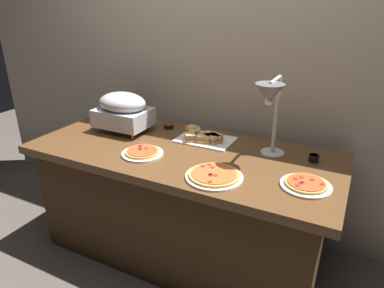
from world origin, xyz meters
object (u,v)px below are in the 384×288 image
chafing_dish (123,110)px  pizza_plate_center (306,185)px  pizza_plate_raised_stand (214,176)px  sauce_cup_near (314,158)px  pizza_plate_front (142,153)px  sandwich_platter (204,137)px  sauce_cup_far (169,126)px  heat_lamp (270,101)px

chafing_dish → pizza_plate_center: chafing_dish is taller
pizza_plate_raised_stand → sauce_cup_near: (0.42, 0.44, 0.01)m
chafing_dish → pizza_plate_raised_stand: chafing_dish is taller
pizza_plate_front → sandwich_platter: size_ratio=0.69×
chafing_dish → sauce_cup_near: chafing_dish is taller
pizza_plate_center → sauce_cup_far: (-1.03, 0.42, 0.00)m
sandwich_platter → pizza_plate_center: bearing=-24.1°
pizza_plate_center → pizza_plate_raised_stand: (-0.44, -0.12, 0.00)m
heat_lamp → sauce_cup_far: 0.89m
chafing_dish → sandwich_platter: chafing_dish is taller
sauce_cup_near → sauce_cup_far: 1.02m
pizza_plate_raised_stand → sauce_cup_near: 0.61m
sandwich_platter → sauce_cup_far: 0.34m
chafing_dish → pizza_plate_front: (0.34, -0.28, -0.14)m
chafing_dish → pizza_plate_center: size_ratio=1.46×
pizza_plate_raised_stand → chafing_dish: bearing=157.2°
sauce_cup_near → sandwich_platter: bearing=-179.9°
pizza_plate_center → sandwich_platter: sandwich_platter is taller
pizza_plate_front → sauce_cup_near: sauce_cup_near is taller
pizza_plate_center → sauce_cup_far: bearing=158.0°
sandwich_platter → sauce_cup_near: size_ratio=6.36×
sandwich_platter → sauce_cup_near: (0.69, 0.00, -0.00)m
heat_lamp → pizza_plate_raised_stand: size_ratio=1.58×
heat_lamp → sauce_cup_near: bearing=34.1°
sauce_cup_near → pizza_plate_raised_stand: bearing=-134.2°
chafing_dish → pizza_plate_raised_stand: bearing=-22.8°
pizza_plate_raised_stand → sauce_cup_far: (-0.59, 0.53, 0.00)m
sandwich_platter → sauce_cup_near: bearing=0.1°
heat_lamp → pizza_plate_raised_stand: (-0.19, -0.28, -0.35)m
chafing_dish → sandwich_platter: (0.57, 0.08, -0.13)m
chafing_dish → sandwich_platter: 0.59m
sauce_cup_near → pizza_plate_center: bearing=-87.6°
chafing_dish → pizza_plate_center: 1.30m
sandwich_platter → chafing_dish: bearing=-171.8°
pizza_plate_raised_stand → sauce_cup_far: size_ratio=4.36×
pizza_plate_center → pizza_plate_raised_stand: 0.45m
heat_lamp → sauce_cup_far: heat_lamp is taller
chafing_dish → pizza_plate_front: chafing_dish is taller
heat_lamp → sandwich_platter: bearing=160.7°
pizza_plate_raised_stand → sandwich_platter: size_ratio=0.83×
sauce_cup_far → sandwich_platter: bearing=-17.3°
heat_lamp → pizza_plate_center: 0.46m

